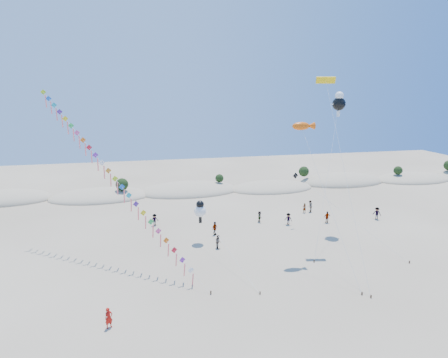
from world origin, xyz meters
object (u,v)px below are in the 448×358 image
parafoil_kite (326,84)px  flyer_foreground (109,318)px  fish_kite (304,127)px  kite_train (109,172)px

parafoil_kite → flyer_foreground: parafoil_kite is taller
parafoil_kite → flyer_foreground: (-24.48, -13.14, -18.51)m
fish_kite → flyer_foreground: fish_kite is taller
fish_kite → parafoil_kite: bearing=36.2°
kite_train → fish_kite: kite_train is taller
kite_train → parafoil_kite: (24.87, -0.59, 9.46)m
kite_train → flyer_foreground: size_ratio=11.26×
kite_train → parafoil_kite: size_ratio=0.97×
kite_train → fish_kite: (21.02, -3.41, 4.87)m
flyer_foreground → fish_kite: bearing=-2.0°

